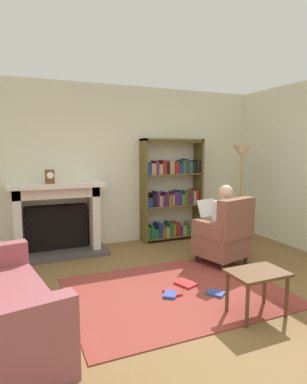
# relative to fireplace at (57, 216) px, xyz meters

# --- Properties ---
(ground) EXTENTS (14.00, 14.00, 0.00)m
(ground) POSITION_rel_fireplace_xyz_m (1.07, -2.30, -0.59)
(ground) COLOR brown
(back_wall) EXTENTS (5.60, 0.10, 2.70)m
(back_wall) POSITION_rel_fireplace_xyz_m (1.07, 0.25, 0.76)
(back_wall) COLOR silver
(back_wall) RESTS_ON ground
(side_wall_right) EXTENTS (0.10, 5.20, 2.70)m
(side_wall_right) POSITION_rel_fireplace_xyz_m (3.72, -1.05, 0.76)
(side_wall_right) COLOR silver
(side_wall_right) RESTS_ON ground
(area_rug) EXTENTS (2.40, 1.80, 0.01)m
(area_rug) POSITION_rel_fireplace_xyz_m (1.07, -2.00, -0.59)
(area_rug) COLOR brown
(area_rug) RESTS_ON ground
(fireplace) EXTENTS (1.46, 0.64, 1.12)m
(fireplace) POSITION_rel_fireplace_xyz_m (0.00, 0.00, 0.00)
(fireplace) COLOR #4C4742
(fireplace) RESTS_ON ground
(mantel_clock) EXTENTS (0.14, 0.14, 0.21)m
(mantel_clock) POSITION_rel_fireplace_xyz_m (-0.09, -0.10, 0.63)
(mantel_clock) COLOR brown
(mantel_clock) RESTS_ON fireplace
(bookshelf) EXTENTS (1.13, 0.32, 1.81)m
(bookshelf) POSITION_rel_fireplace_xyz_m (2.01, 0.03, 0.27)
(bookshelf) COLOR brown
(bookshelf) RESTS_ON ground
(armchair_reading) EXTENTS (0.79, 0.77, 0.97)m
(armchair_reading) POSITION_rel_fireplace_xyz_m (2.13, -1.45, -0.17)
(armchair_reading) COLOR #331E14
(armchair_reading) RESTS_ON ground
(seated_reader) EXTENTS (0.46, 0.59, 1.14)m
(seated_reader) POSITION_rel_fireplace_xyz_m (2.10, -1.34, 0.03)
(seated_reader) COLOR silver
(seated_reader) RESTS_ON ground
(side_table) EXTENTS (0.56, 0.39, 0.45)m
(side_table) POSITION_rel_fireplace_xyz_m (1.57, -2.77, -0.21)
(side_table) COLOR brown
(side_table) RESTS_ON ground
(scattered_books) EXTENTS (0.71, 0.63, 0.03)m
(scattered_books) POSITION_rel_fireplace_xyz_m (1.18, -2.04, -0.57)
(scattered_books) COLOR #334CA5
(scattered_books) RESTS_ON area_rug
(floor_lamp) EXTENTS (0.32, 0.32, 1.70)m
(floor_lamp) POSITION_rel_fireplace_xyz_m (2.96, -0.70, 0.85)
(floor_lamp) COLOR #B7933F
(floor_lamp) RESTS_ON ground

